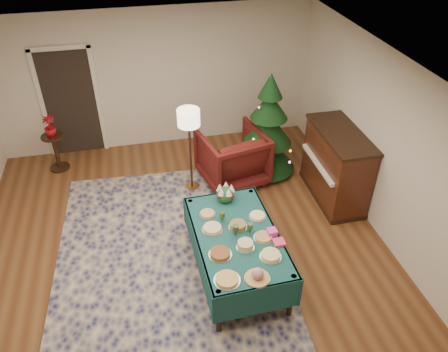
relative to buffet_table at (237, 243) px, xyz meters
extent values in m
plane|color=#593319|center=(-0.65, 0.32, -0.59)|extent=(7.00, 7.00, 0.00)
plane|color=white|center=(-0.65, 0.32, 2.11)|extent=(7.00, 7.00, 0.00)
plane|color=beige|center=(-0.65, 3.82, 0.76)|extent=(6.00, 0.00, 6.00)
plane|color=beige|center=(2.35, 0.32, 0.76)|extent=(0.00, 7.00, 7.00)
cube|color=black|center=(-2.25, 3.80, 0.43)|extent=(0.92, 0.02, 2.04)
cube|color=silver|center=(-2.75, 3.79, 0.46)|extent=(0.08, 0.04, 2.14)
cube|color=silver|center=(-1.75, 3.79, 0.46)|extent=(0.08, 0.04, 2.14)
cube|color=silver|center=(-2.25, 3.79, 1.51)|extent=(1.08, 0.04, 0.08)
cube|color=#131747|center=(-0.88, 0.55, -0.58)|extent=(3.40, 4.35, 0.02)
cylinder|color=black|center=(-0.43, -0.86, -0.22)|extent=(0.07, 0.07, 0.73)
cylinder|color=black|center=(-0.48, 0.83, -0.22)|extent=(0.07, 0.07, 0.73)
cylinder|color=black|center=(0.48, -0.83, -0.22)|extent=(0.07, 0.07, 0.73)
cylinder|color=black|center=(0.43, 0.86, -0.22)|extent=(0.07, 0.07, 0.73)
cube|color=#144841|center=(0.00, 0.00, 0.13)|extent=(1.13, 1.88, 0.04)
cube|color=#144841|center=(-0.03, 0.92, -0.08)|extent=(1.10, 0.06, 0.46)
cube|color=#144841|center=(0.03, -0.92, -0.08)|extent=(1.10, 0.06, 0.46)
cube|color=#144841|center=(0.53, 0.02, -0.08)|extent=(0.09, 1.88, 0.46)
cube|color=#144841|center=(-0.53, -0.02, -0.08)|extent=(0.09, 1.88, 0.46)
cylinder|color=silver|center=(-0.30, -0.73, 0.15)|extent=(0.32, 0.32, 0.01)
cylinder|color=tan|center=(-0.30, -0.73, 0.17)|extent=(0.27, 0.27, 0.03)
cylinder|color=silver|center=(0.05, -0.78, 0.15)|extent=(0.30, 0.30, 0.01)
sphere|color=#CC727A|center=(0.05, -0.78, 0.23)|extent=(0.15, 0.15, 0.15)
cylinder|color=silver|center=(0.31, -0.48, 0.15)|extent=(0.28, 0.28, 0.01)
cylinder|color=#D8D172|center=(0.31, -0.48, 0.18)|extent=(0.23, 0.23, 0.05)
cylinder|color=silver|center=(-0.29, -0.31, 0.15)|extent=(0.29, 0.29, 0.01)
cylinder|color=brown|center=(-0.29, -0.31, 0.18)|extent=(0.25, 0.25, 0.04)
cylinder|color=silver|center=(0.04, -0.26, 0.15)|extent=(0.23, 0.23, 0.01)
cylinder|color=tan|center=(0.04, -0.26, 0.20)|extent=(0.20, 0.20, 0.09)
cylinder|color=silver|center=(0.32, -0.14, 0.15)|extent=(0.26, 0.26, 0.01)
cylinder|color=#B2844C|center=(0.32, -0.14, 0.17)|extent=(0.22, 0.22, 0.03)
cylinder|color=silver|center=(-0.29, 0.16, 0.15)|extent=(0.28, 0.28, 0.01)
cylinder|color=#D8BF7F|center=(-0.29, 0.16, 0.18)|extent=(0.24, 0.24, 0.04)
cylinder|color=silver|center=(0.05, 0.13, 0.15)|extent=(0.25, 0.25, 0.01)
cylinder|color=maroon|center=(0.05, 0.13, 0.19)|extent=(0.22, 0.22, 0.06)
cylinder|color=silver|center=(0.36, 0.28, 0.15)|extent=(0.25, 0.25, 0.01)
cylinder|color=#F2EACC|center=(0.36, 0.28, 0.17)|extent=(0.21, 0.21, 0.03)
cylinder|color=silver|center=(-0.30, 0.47, 0.15)|extent=(0.23, 0.23, 0.01)
cylinder|color=tan|center=(-0.30, 0.47, 0.17)|extent=(0.20, 0.20, 0.03)
cone|color=#2D471E|center=(-0.14, 0.29, 0.19)|extent=(0.07, 0.07, 0.09)
cylinder|color=#2D471E|center=(-0.14, 0.29, 0.27)|extent=(0.08, 0.08, 0.09)
cone|color=#2D471E|center=(0.17, -0.01, 0.19)|extent=(0.07, 0.07, 0.09)
cylinder|color=#2D471E|center=(0.17, -0.01, 0.27)|extent=(0.08, 0.08, 0.09)
cone|color=#2D471E|center=(-0.02, -0.01, 0.19)|extent=(0.07, 0.07, 0.09)
cylinder|color=#2D471E|center=(-0.02, -0.01, 0.27)|extent=(0.08, 0.08, 0.09)
cube|color=#E33F65|center=(0.48, -0.28, 0.16)|extent=(0.15, 0.15, 0.04)
cube|color=#F042BA|center=(0.44, -0.11, 0.19)|extent=(0.12, 0.12, 0.10)
sphere|color=#1E4C1E|center=(0.01, 0.73, 0.24)|extent=(0.25, 0.25, 0.25)
cone|color=white|center=(0.10, 0.73, 0.36)|extent=(0.10, 0.10, 0.12)
cone|color=white|center=(0.04, 0.81, 0.36)|extent=(0.10, 0.10, 0.12)
cone|color=white|center=(-0.06, 0.78, 0.36)|extent=(0.10, 0.10, 0.12)
cone|color=white|center=(-0.06, 0.68, 0.36)|extent=(0.10, 0.10, 0.12)
cone|color=white|center=(0.04, 0.65, 0.36)|extent=(0.10, 0.10, 0.12)
sphere|color=#B20C0F|center=(0.10, 0.79, 0.28)|extent=(0.07, 0.07, 0.07)
sphere|color=#B20C0F|center=(-0.05, 0.82, 0.28)|extent=(0.07, 0.07, 0.07)
sphere|color=#B20C0F|center=(-0.08, 0.67, 0.28)|extent=(0.07, 0.07, 0.07)
sphere|color=#B20C0F|center=(0.07, 0.64, 0.28)|extent=(0.07, 0.07, 0.07)
imported|color=#4F1310|center=(0.47, 2.18, -0.05)|extent=(1.23, 1.18, 1.08)
cylinder|color=#A57F3F|center=(-0.28, 2.12, -0.57)|extent=(0.26, 0.26, 0.03)
cylinder|color=black|center=(-0.28, 2.12, 0.11)|extent=(0.04, 0.04, 1.39)
cylinder|color=#FFEABF|center=(-0.28, 2.12, 0.80)|extent=(0.37, 0.37, 0.28)
cylinder|color=black|center=(-2.61, 3.25, -0.57)|extent=(0.36, 0.36, 0.04)
cylinder|color=black|center=(-2.61, 3.25, -0.24)|extent=(0.08, 0.08, 0.65)
cylinder|color=black|center=(-2.61, 3.25, 0.11)|extent=(0.40, 0.40, 0.03)
imported|color=#9F0B14|center=(-2.61, 3.25, 0.23)|extent=(0.21, 0.38, 0.21)
cylinder|color=black|center=(1.15, 2.33, -0.51)|extent=(0.12, 0.12, 0.15)
cone|color=black|center=(1.15, 2.33, -0.15)|extent=(1.35, 1.35, 0.67)
cone|color=black|center=(1.15, 2.33, 0.33)|extent=(1.10, 1.10, 0.58)
cone|color=black|center=(1.15, 2.33, 0.76)|extent=(0.83, 0.83, 0.48)
cone|color=black|center=(1.15, 2.33, 1.12)|extent=(0.54, 0.54, 0.43)
cube|color=black|center=(2.03, 1.34, -0.55)|extent=(0.64, 1.44, 0.08)
cube|color=#35190D|center=(2.03, 1.34, 0.04)|extent=(0.62, 1.42, 1.17)
cube|color=black|center=(2.03, 1.34, 0.65)|extent=(0.66, 1.46, 0.05)
cube|color=white|center=(1.72, 1.35, 0.12)|extent=(0.13, 1.21, 0.06)
camera|label=1|loc=(-1.08, -4.06, 4.09)|focal=35.00mm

